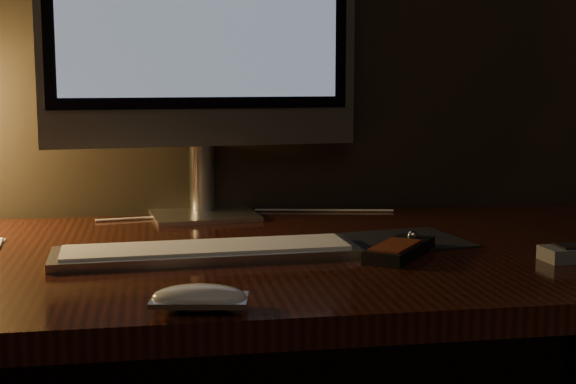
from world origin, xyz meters
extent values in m
cube|color=#33130B|center=(0.00, 1.85, 0.73)|extent=(1.60, 0.75, 0.04)
cube|color=black|center=(0.00, 2.20, 0.45)|extent=(1.48, 0.02, 0.51)
cube|color=silver|center=(-0.11, 2.19, 0.75)|extent=(0.22, 0.20, 0.01)
cylinder|color=silver|center=(-0.11, 2.22, 0.83)|extent=(0.06, 0.06, 0.14)
cube|color=silver|center=(-0.11, 2.18, 1.15)|extent=(0.62, 0.11, 0.51)
cube|color=silver|center=(-0.13, 1.82, 0.76)|extent=(0.48, 0.15, 0.02)
cube|color=black|center=(0.20, 1.89, 0.75)|extent=(0.25, 0.22, 0.00)
ellipsoid|color=white|center=(-0.16, 1.53, 0.76)|extent=(0.12, 0.08, 0.02)
cube|color=black|center=(0.17, 1.78, 0.76)|extent=(0.15, 0.17, 0.02)
cube|color=maroon|center=(0.17, 1.78, 0.77)|extent=(0.10, 0.11, 0.00)
sphere|color=silver|center=(0.17, 1.78, 0.77)|extent=(0.02, 0.02, 0.02)
cylinder|color=white|center=(-0.01, 2.19, 0.75)|extent=(0.60, 0.04, 0.01)
camera|label=1|loc=(-0.21, 0.59, 1.03)|focal=50.00mm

